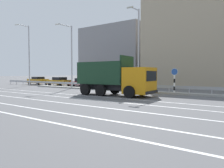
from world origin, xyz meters
The scene contains 17 objects.
ground_plane centered at (0.00, 0.00, 0.00)m, with size 320.00×320.00×0.00m, color #565659.
lane_strip_0 centered at (3.37, -3.67, 0.00)m, with size 51.42×0.16×0.01m, color silver.
lane_strip_1 centered at (3.37, -5.71, 0.00)m, with size 51.42×0.16×0.01m, color silver.
lane_strip_2 centered at (3.37, -8.23, 0.00)m, with size 51.42×0.16×0.01m, color silver.
lane_strip_3 centered at (3.37, -10.86, 0.00)m, with size 51.42×0.16×0.01m, color silver.
median_island centered at (0.00, 2.61, 0.09)m, with size 28.28×1.10×0.18m, color gray.
median_guardrail centered at (0.00, 3.93, 0.57)m, with size 51.42×0.09×0.78m.
dump_truck centered at (4.36, -1.81, 1.32)m, with size 7.52×3.09×3.61m.
median_road_sign centered at (7.41, 2.61, 1.32)m, with size 0.68×0.16×2.55m.
street_lamp_0 centered at (-17.23, 2.52, 5.44)m, with size 0.72×2.42×9.85m.
street_lamp_1 centered at (-6.95, 2.27, 4.78)m, with size 0.71×2.69×8.49m.
street_lamp_2 centered at (3.32, 2.53, 4.96)m, with size 0.70×1.98×9.01m.
parked_car_0 centered at (-19.44, 5.81, 0.75)m, with size 4.34×1.93×1.45m.
parked_car_1 centered at (-13.37, 5.67, 0.74)m, with size 4.33×1.97×1.44m.
parked_car_2 centered at (-8.17, 5.82, 0.67)m, with size 3.95×2.09×1.33m.
parked_car_3 centered at (-2.13, 5.45, 0.69)m, with size 4.83×1.94×1.34m.
background_building_0 centered at (-11.02, 20.53, 5.75)m, with size 13.96×11.53×11.49m, color gray.
Camera 1 is at (15.14, -18.34, 2.04)m, focal length 35.00 mm.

